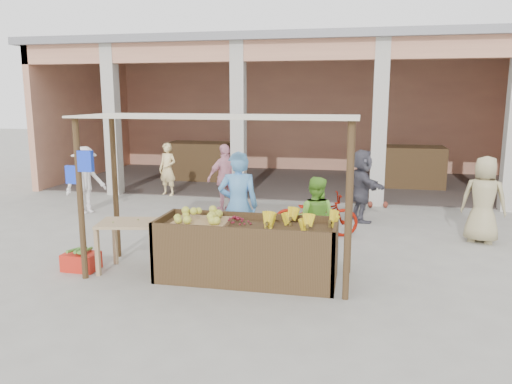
% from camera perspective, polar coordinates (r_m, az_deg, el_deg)
% --- Properties ---
extents(ground, '(60.00, 60.00, 0.00)m').
position_cam_1_polar(ground, '(7.59, -4.82, -9.60)').
color(ground, gray).
rests_on(ground, ground).
extents(market_building, '(14.40, 6.40, 4.20)m').
position_cam_1_polar(market_building, '(15.86, 4.63, 11.02)').
color(market_building, tan).
rests_on(market_building, ground).
extents(fruit_stall, '(2.60, 0.95, 0.80)m').
position_cam_1_polar(fruit_stall, '(7.33, -1.09, -6.98)').
color(fruit_stall, '#45301B').
rests_on(fruit_stall, ground).
extents(stall_awning, '(4.09, 1.35, 2.39)m').
position_cam_1_polar(stall_awning, '(7.20, -5.04, 5.48)').
color(stall_awning, '#45301B').
rests_on(stall_awning, ground).
extents(banana_heap, '(0.98, 0.53, 0.18)m').
position_cam_1_polar(banana_heap, '(7.13, 4.71, -3.45)').
color(banana_heap, yellow).
rests_on(banana_heap, fruit_stall).
extents(melon_tray, '(0.79, 0.69, 0.21)m').
position_cam_1_polar(melon_tray, '(7.35, -6.29, -2.99)').
color(melon_tray, '#A47F54').
rests_on(melon_tray, fruit_stall).
extents(berry_heap, '(0.49, 0.40, 0.15)m').
position_cam_1_polar(berry_heap, '(7.30, -2.39, -3.19)').
color(berry_heap, maroon).
rests_on(berry_heap, fruit_stall).
extents(side_table, '(1.08, 0.82, 0.79)m').
position_cam_1_polar(side_table, '(7.80, -13.99, -4.30)').
color(side_table, tan).
rests_on(side_table, ground).
extents(papaya_pile, '(0.70, 0.40, 0.20)m').
position_cam_1_polar(papaya_pile, '(7.74, -14.07, -2.60)').
color(papaya_pile, '#51892D').
rests_on(papaya_pile, side_table).
extents(red_crate, '(0.52, 0.38, 0.27)m').
position_cam_1_polar(red_crate, '(8.26, -19.34, -7.50)').
color(red_crate, red).
rests_on(red_crate, ground).
extents(plantain_bundle, '(0.41, 0.29, 0.08)m').
position_cam_1_polar(plantain_bundle, '(8.20, -19.42, -6.33)').
color(plantain_bundle, '#4F8831').
rests_on(plantain_bundle, red_crate).
extents(produce_sacks, '(0.81, 0.50, 0.61)m').
position_cam_1_polar(produce_sacks, '(12.36, 13.80, -0.37)').
color(produce_sacks, maroon).
rests_on(produce_sacks, ground).
extents(vendor_blue, '(0.81, 0.67, 1.91)m').
position_cam_1_polar(vendor_blue, '(8.09, -2.04, -1.21)').
color(vendor_blue, '#5BA0E4').
rests_on(vendor_blue, ground).
extents(vendor_green, '(0.76, 0.50, 1.47)m').
position_cam_1_polar(vendor_green, '(8.08, 6.75, -2.89)').
color(vendor_green, '#70BA36').
rests_on(vendor_green, ground).
extents(motorcycle, '(0.93, 1.78, 0.89)m').
position_cam_1_polar(motorcycle, '(9.59, 6.81, -2.51)').
color(motorcycle, maroon).
rests_on(motorcycle, ground).
extents(shopper_a, '(0.98, 1.19, 1.66)m').
position_cam_1_polar(shopper_a, '(12.02, -18.94, 1.57)').
color(shopper_a, silver).
rests_on(shopper_a, ground).
extents(shopper_b, '(1.09, 1.06, 1.69)m').
position_cam_1_polar(shopper_b, '(11.56, -3.47, 1.86)').
color(shopper_b, pink).
rests_on(shopper_b, ground).
extents(shopper_c, '(0.98, 0.79, 1.77)m').
position_cam_1_polar(shopper_c, '(9.96, 24.61, -0.31)').
color(shopper_c, tan).
rests_on(shopper_c, ground).
extents(shopper_d, '(1.14, 1.64, 1.64)m').
position_cam_1_polar(shopper_d, '(10.88, 11.99, 0.95)').
color(shopper_d, '#45444E').
rests_on(shopper_d, ground).
extents(shopper_e, '(0.65, 0.55, 1.49)m').
position_cam_1_polar(shopper_e, '(13.68, -10.07, 2.69)').
color(shopper_e, '#FAD98E').
rests_on(shopper_e, ground).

